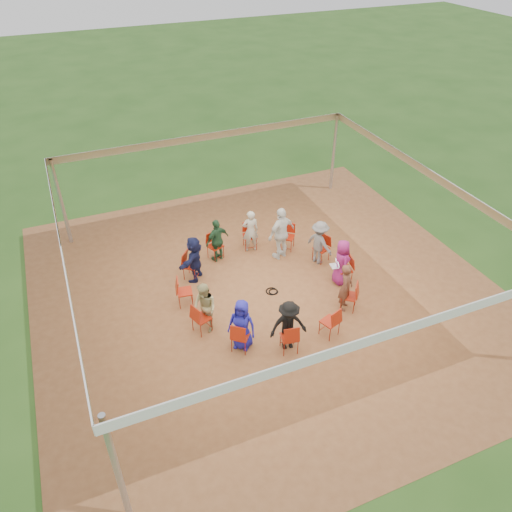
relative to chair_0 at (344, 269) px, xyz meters
name	(u,v)px	position (x,y,z in m)	size (l,w,h in m)	color
ground	(267,292)	(-2.33, 0.42, -0.45)	(80.00, 80.00, 0.00)	#264D18
dirt_patch	(267,292)	(-2.33, 0.42, -0.44)	(13.00, 13.00, 0.00)	brown
tent	(268,224)	(-2.33, 0.42, 1.92)	(10.33, 10.33, 3.00)	#B2B2B7
chair_0	(344,269)	(0.00, 0.00, 0.00)	(0.42, 0.44, 0.90)	#A3200B
chair_1	(321,249)	(-0.10, 1.22, 0.00)	(0.42, 0.44, 0.90)	#A3200B
chair_2	(287,237)	(-0.80, 2.23, 0.00)	(0.42, 0.44, 0.90)	#A3200B
chair_3	(250,236)	(-1.92, 2.75, 0.00)	(0.42, 0.44, 0.90)	#A3200B
chair_4	(215,246)	(-3.14, 2.65, 0.00)	(0.42, 0.44, 0.90)	#A3200B
chair_5	(191,266)	(-4.15, 1.95, 0.00)	(0.42, 0.44, 0.90)	#A3200B
chair_6	(185,292)	(-4.67, 0.84, 0.00)	(0.42, 0.44, 0.90)	#A3200B
chair_7	(202,318)	(-4.56, -0.39, 0.00)	(0.42, 0.44, 0.90)	#A3200B
chair_8	(241,336)	(-3.86, -1.39, 0.00)	(0.42, 0.44, 0.90)	#A3200B
chair_9	(289,337)	(-2.75, -1.92, 0.00)	(0.42, 0.44, 0.90)	#A3200B
chair_10	(330,322)	(-1.53, -1.81, 0.00)	(0.42, 0.44, 0.90)	#A3200B
chair_11	(349,296)	(-0.52, -1.11, 0.00)	(0.42, 0.44, 0.90)	#A3200B
person_seated_0	(342,262)	(-0.12, 0.02, 0.29)	(0.71, 0.40, 1.46)	#871B62
person_seated_1	(319,243)	(-0.22, 1.18, 0.29)	(0.94, 0.47, 1.46)	slate
person_seated_2	(250,231)	(-1.94, 2.63, 0.29)	(0.53, 0.35, 1.46)	#AEAC99
person_seated_3	(217,240)	(-3.10, 2.54, 0.29)	(0.86, 0.44, 1.46)	#22492B
person_seated_4	(194,259)	(-4.05, 1.87, 0.29)	(1.35, 0.51, 1.46)	#161B42
person_seated_5	(205,308)	(-4.45, -0.35, 0.29)	(0.71, 0.41, 1.46)	tan
person_seated_6	(242,324)	(-3.79, -1.30, 0.29)	(0.71, 0.40, 1.46)	#1C1A95
person_seated_7	(288,326)	(-2.73, -1.80, 0.29)	(0.94, 0.47, 1.46)	black
person_seated_8	(346,287)	(-0.61, -1.03, 0.29)	(0.53, 0.35, 1.46)	brown
standing_person	(281,233)	(-1.19, 1.90, 0.45)	(1.04, 0.53, 1.78)	silver
cable_coil	(272,291)	(-2.18, 0.37, -0.43)	(0.40, 0.40, 0.03)	black
laptop	(336,264)	(-0.28, 0.05, 0.23)	(0.28, 0.33, 0.20)	#B7B7BC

